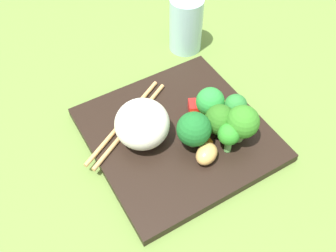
% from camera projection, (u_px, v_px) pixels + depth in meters
% --- Properties ---
extents(ground_plane, '(1.10, 1.10, 0.02)m').
position_uv_depth(ground_plane, '(177.00, 141.00, 0.63)').
color(ground_plane, olive).
extents(square_plate, '(0.27, 0.27, 0.02)m').
position_uv_depth(square_plate, '(178.00, 134.00, 0.61)').
color(square_plate, black).
rests_on(square_plate, ground_plane).
extents(rice_mound, '(0.12, 0.12, 0.07)m').
position_uv_depth(rice_mound, '(142.00, 124.00, 0.57)').
color(rice_mound, silver).
rests_on(rice_mound, square_plate).
extents(broccoli_floret_0, '(0.04, 0.04, 0.05)m').
position_uv_depth(broccoli_floret_0, '(235.00, 106.00, 0.59)').
color(broccoli_floret_0, '#569B40').
rests_on(broccoli_floret_0, square_plate).
extents(broccoli_floret_1, '(0.05, 0.05, 0.06)m').
position_uv_depth(broccoli_floret_1, '(220.00, 120.00, 0.58)').
color(broccoli_floret_1, '#5BA039').
rests_on(broccoli_floret_1, square_plate).
extents(broccoli_floret_2, '(0.03, 0.03, 0.05)m').
position_uv_depth(broccoli_floret_2, '(229.00, 135.00, 0.56)').
color(broccoli_floret_2, '#5B9F4B').
rests_on(broccoli_floret_2, square_plate).
extents(broccoli_floret_3, '(0.05, 0.05, 0.06)m').
position_uv_depth(broccoli_floret_3, '(212.00, 104.00, 0.60)').
color(broccoli_floret_3, '#5E983D').
rests_on(broccoli_floret_3, square_plate).
extents(broccoli_floret_4, '(0.05, 0.05, 0.07)m').
position_uv_depth(broccoli_floret_4, '(242.00, 122.00, 0.56)').
color(broccoli_floret_4, '#73AE4D').
rests_on(broccoli_floret_4, square_plate).
extents(broccoli_floret_5, '(0.05, 0.05, 0.07)m').
position_uv_depth(broccoli_floret_5, '(194.00, 129.00, 0.56)').
color(broccoli_floret_5, '#619E4A').
rests_on(broccoli_floret_5, square_plate).
extents(carrot_slice_0, '(0.04, 0.04, 0.01)m').
position_uv_depth(carrot_slice_0, '(190.00, 121.00, 0.62)').
color(carrot_slice_0, orange).
rests_on(carrot_slice_0, square_plate).
extents(carrot_slice_1, '(0.04, 0.04, 0.01)m').
position_uv_depth(carrot_slice_1, '(206.00, 125.00, 0.61)').
color(carrot_slice_1, orange).
rests_on(carrot_slice_1, square_plate).
extents(carrot_slice_2, '(0.03, 0.03, 0.01)m').
position_uv_depth(carrot_slice_2, '(206.00, 144.00, 0.59)').
color(carrot_slice_2, orange).
rests_on(carrot_slice_2, square_plate).
extents(carrot_slice_3, '(0.03, 0.03, 0.01)m').
position_uv_depth(carrot_slice_3, '(224.00, 108.00, 0.63)').
color(carrot_slice_3, orange).
rests_on(carrot_slice_3, square_plate).
extents(carrot_slice_4, '(0.02, 0.02, 0.01)m').
position_uv_depth(carrot_slice_4, '(185.00, 130.00, 0.60)').
color(carrot_slice_4, orange).
rests_on(carrot_slice_4, square_plate).
extents(pepper_chunk_0, '(0.03, 0.03, 0.02)m').
position_uv_depth(pepper_chunk_0, '(195.00, 107.00, 0.63)').
color(pepper_chunk_0, red).
rests_on(pepper_chunk_0, square_plate).
extents(pepper_chunk_2, '(0.03, 0.03, 0.01)m').
position_uv_depth(pepper_chunk_2, '(239.00, 110.00, 0.63)').
color(pepper_chunk_2, red).
rests_on(pepper_chunk_2, square_plate).
extents(chicken_piece_0, '(0.03, 0.03, 0.02)m').
position_uv_depth(chicken_piece_0, '(245.00, 126.00, 0.60)').
color(chicken_piece_0, '#B7814E').
rests_on(chicken_piece_0, square_plate).
extents(chicken_piece_1, '(0.04, 0.05, 0.03)m').
position_uv_depth(chicken_piece_1, '(207.00, 154.00, 0.56)').
color(chicken_piece_1, tan).
rests_on(chicken_piece_1, square_plate).
extents(chicken_piece_2, '(0.04, 0.04, 0.03)m').
position_uv_depth(chicken_piece_2, '(210.00, 100.00, 0.63)').
color(chicken_piece_2, tan).
rests_on(chicken_piece_2, square_plate).
extents(chopstick_pair, '(0.12, 0.19, 0.01)m').
position_uv_depth(chopstick_pair, '(127.00, 122.00, 0.61)').
color(chopstick_pair, tan).
rests_on(chopstick_pair, square_plate).
extents(drinking_glass, '(0.06, 0.06, 0.11)m').
position_uv_depth(drinking_glass, '(186.00, 24.00, 0.72)').
color(drinking_glass, '#AEDCDE').
rests_on(drinking_glass, ground_plane).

